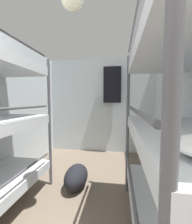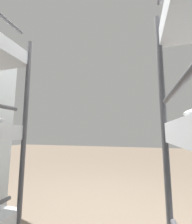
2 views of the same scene
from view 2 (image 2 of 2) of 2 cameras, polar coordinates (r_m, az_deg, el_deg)
The scene contains 0 objects.
Camera 2 is at (-0.43, 1.76, 1.08)m, focal length 24.00 mm.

